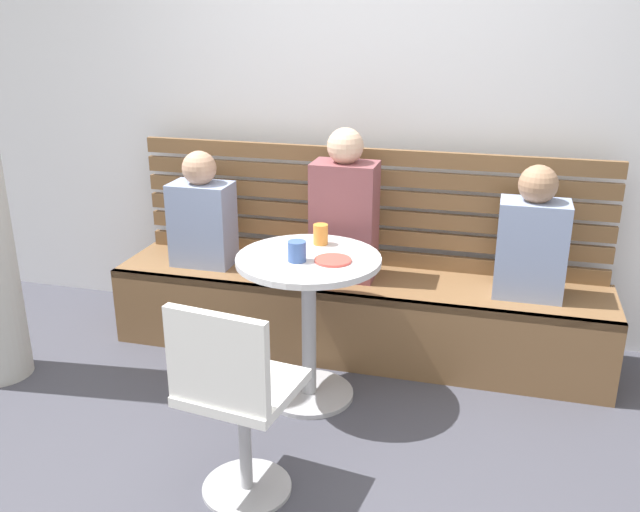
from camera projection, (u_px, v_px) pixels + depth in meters
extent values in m
plane|color=#42424C|center=(291.00, 482.00, 2.82)|extent=(8.00, 8.00, 0.00)
cube|color=silver|center=(376.00, 80.00, 3.81)|extent=(5.20, 0.10, 2.90)
cube|color=brown|center=(355.00, 314.00, 3.84)|extent=(2.70, 0.52, 0.44)
cube|color=brown|center=(346.00, 298.00, 3.55)|extent=(2.70, 0.04, 0.04)
cube|color=brown|center=(365.00, 256.00, 3.96)|extent=(2.65, 0.04, 0.09)
cube|color=brown|center=(365.00, 235.00, 3.92)|extent=(2.65, 0.04, 0.09)
cube|color=brown|center=(366.00, 216.00, 3.88)|extent=(2.65, 0.04, 0.09)
cube|color=brown|center=(366.00, 196.00, 3.84)|extent=(2.65, 0.04, 0.09)
cube|color=brown|center=(367.00, 176.00, 3.80)|extent=(2.65, 0.04, 0.09)
cube|color=brown|center=(367.00, 156.00, 3.77)|extent=(2.65, 0.04, 0.09)
cylinder|color=#ADADB2|center=(309.00, 393.00, 3.45)|extent=(0.44, 0.44, 0.02)
cylinder|color=#ADADB2|center=(309.00, 329.00, 3.33)|extent=(0.07, 0.07, 0.69)
cylinder|color=silver|center=(309.00, 260.00, 3.20)|extent=(0.68, 0.68, 0.03)
cylinder|color=#ADADB2|center=(247.00, 487.00, 2.78)|extent=(0.36, 0.36, 0.02)
cylinder|color=#ADADB2|center=(245.00, 442.00, 2.71)|extent=(0.05, 0.05, 0.45)
cube|color=white|center=(243.00, 387.00, 2.62)|extent=(0.45, 0.45, 0.04)
cube|color=white|center=(217.00, 361.00, 2.41)|extent=(0.40, 0.09, 0.36)
cube|color=brown|center=(344.00, 221.00, 3.68)|extent=(0.34, 0.22, 0.63)
sphere|color=#DBB293|center=(345.00, 146.00, 3.54)|extent=(0.19, 0.19, 0.19)
cube|color=#8C9EC6|center=(531.00, 249.00, 3.45)|extent=(0.34, 0.22, 0.50)
sphere|color=#A37A5B|center=(538.00, 184.00, 3.34)|extent=(0.19, 0.19, 0.19)
cube|color=#8C9EC6|center=(203.00, 224.00, 3.89)|extent=(0.34, 0.22, 0.47)
sphere|color=tan|center=(199.00, 168.00, 3.78)|extent=(0.19, 0.19, 0.19)
cylinder|color=#3D5B9E|center=(297.00, 251.00, 3.13)|extent=(0.08, 0.08, 0.09)
cylinder|color=orange|center=(321.00, 234.00, 3.35)|extent=(0.07, 0.07, 0.10)
cylinder|color=#DB4C42|center=(333.00, 260.00, 3.14)|extent=(0.17, 0.17, 0.01)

